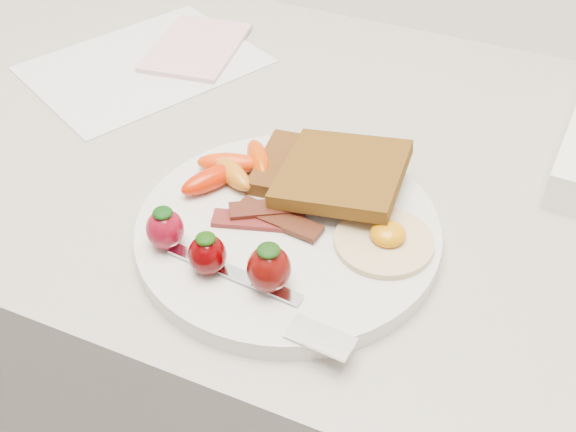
% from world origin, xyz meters
% --- Properties ---
extents(counter, '(2.00, 0.60, 0.90)m').
position_xyz_m(counter, '(0.00, 1.70, 0.45)').
color(counter, gray).
rests_on(counter, ground).
extents(plate, '(0.27, 0.27, 0.02)m').
position_xyz_m(plate, '(0.03, 1.57, 0.91)').
color(plate, silver).
rests_on(plate, counter).
extents(toast_lower, '(0.10, 0.10, 0.01)m').
position_xyz_m(toast_lower, '(0.01, 1.64, 0.93)').
color(toast_lower, '#3E1B0D').
rests_on(toast_lower, plate).
extents(toast_upper, '(0.12, 0.12, 0.03)m').
position_xyz_m(toast_upper, '(0.05, 1.63, 0.94)').
color(toast_upper, '#341B07').
rests_on(toast_upper, toast_lower).
extents(fried_egg, '(0.10, 0.10, 0.02)m').
position_xyz_m(fried_egg, '(0.11, 1.58, 0.92)').
color(fried_egg, beige).
rests_on(fried_egg, plate).
extents(bacon_strips, '(0.10, 0.07, 0.01)m').
position_xyz_m(bacon_strips, '(0.01, 1.57, 0.92)').
color(bacon_strips, '#3B070B').
rests_on(bacon_strips, plate).
extents(baby_carrots, '(0.08, 0.11, 0.02)m').
position_xyz_m(baby_carrots, '(-0.05, 1.61, 0.93)').
color(baby_carrots, red).
rests_on(baby_carrots, plate).
extents(strawberries, '(0.13, 0.04, 0.04)m').
position_xyz_m(strawberries, '(-0.00, 1.50, 0.94)').
color(strawberries, maroon).
rests_on(strawberries, plate).
extents(fork, '(0.18, 0.06, 0.00)m').
position_xyz_m(fork, '(0.05, 1.48, 0.92)').
color(fork, silver).
rests_on(fork, plate).
extents(paper_sheet, '(0.29, 0.32, 0.00)m').
position_xyz_m(paper_sheet, '(-0.26, 1.78, 0.90)').
color(paper_sheet, silver).
rests_on(paper_sheet, counter).
extents(notepad, '(0.12, 0.16, 0.01)m').
position_xyz_m(notepad, '(-0.22, 1.84, 0.91)').
color(notepad, '#DBA5B4').
rests_on(notepad, paper_sheet).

